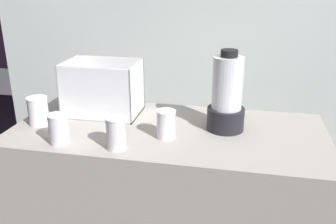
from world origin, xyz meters
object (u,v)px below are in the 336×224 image
juice_cup_carrot_middle (116,135)px  juice_cup_beet_left (59,131)px  blender_pitcher (227,97)px  carrot_display_bin (104,98)px  juice_cup_carrot_far_left (38,112)px  juice_cup_pomegranate_right (166,125)px

juice_cup_carrot_middle → juice_cup_beet_left: bearing=-179.9°
blender_pitcher → carrot_display_bin: bearing=172.1°
blender_pitcher → juice_cup_beet_left: 0.72m
juice_cup_beet_left → blender_pitcher: bearing=23.3°
blender_pitcher → juice_cup_carrot_middle: bearing=-145.6°
juice_cup_carrot_far_left → juice_cup_pomegranate_right: juice_cup_carrot_far_left is taller
juice_cup_carrot_far_left → juice_cup_beet_left: juice_cup_carrot_far_left is taller
blender_pitcher → juice_cup_carrot_middle: size_ratio=2.71×
carrot_display_bin → juice_cup_carrot_far_left: size_ratio=2.74×
juice_cup_carrot_far_left → carrot_display_bin: bearing=38.6°
blender_pitcher → juice_cup_beet_left: bearing=-156.7°
carrot_display_bin → blender_pitcher: size_ratio=0.99×
juice_cup_beet_left → juice_cup_pomegranate_right: juice_cup_beet_left is taller
carrot_display_bin → blender_pitcher: bearing=-7.9°
carrot_display_bin → juice_cup_carrot_middle: 0.41m
blender_pitcher → juice_cup_carrot_middle: 0.51m
juice_cup_carrot_far_left → juice_cup_carrot_middle: 0.47m
juice_cup_beet_left → juice_cup_carrot_middle: juice_cup_carrot_middle is taller
juice_cup_carrot_far_left → juice_cup_pomegranate_right: 0.61m
carrot_display_bin → juice_cup_beet_left: size_ratio=2.81×
carrot_display_bin → juice_cup_carrot_middle: (0.19, -0.37, -0.02)m
juice_cup_beet_left → juice_cup_carrot_middle: size_ratio=0.95×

